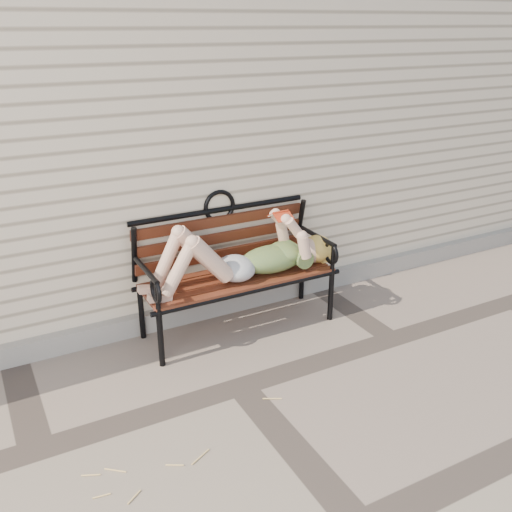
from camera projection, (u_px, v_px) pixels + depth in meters
ground at (241, 386)px, 3.66m from camera, size 80.00×80.00×0.00m
house_wall at (101, 96)px, 5.53m from camera, size 8.00×4.00×3.00m
foundation_strip at (185, 313)px, 4.42m from camera, size 8.00×0.10×0.15m
garden_bench at (233, 255)px, 4.22m from camera, size 1.57×0.62×1.01m
reading_woman at (242, 256)px, 4.11m from camera, size 1.48×0.34×0.47m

